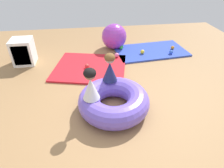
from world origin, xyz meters
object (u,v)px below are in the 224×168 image
(play_ball_yellow, at_px, (142,52))
(child_in_navy, at_px, (110,68))
(play_ball_red, at_px, (87,66))
(storage_cube, at_px, (23,52))
(inflatable_cushion, at_px, (114,101))
(play_ball_pink, at_px, (117,55))
(play_ball_blue, at_px, (171,52))
(play_ball_orange, at_px, (173,47))
(child_in_white, at_px, (91,84))
(play_ball_green, at_px, (121,47))
(play_ball_teal, at_px, (112,79))
(exercise_ball_large, at_px, (114,36))

(play_ball_yellow, bearing_deg, child_in_navy, -123.35)
(play_ball_red, bearing_deg, storage_cube, 161.09)
(inflatable_cushion, height_order, play_ball_pink, inflatable_cushion)
(play_ball_blue, xyz_separation_m, play_ball_orange, (0.15, 0.26, -0.00))
(child_in_white, distance_m, play_ball_blue, 2.76)
(child_in_navy, xyz_separation_m, play_ball_blue, (1.68, 1.40, -0.49))
(child_in_navy, xyz_separation_m, play_ball_green, (0.53, 1.84, -0.48))
(play_ball_pink, bearing_deg, play_ball_teal, -104.00)
(play_ball_blue, bearing_deg, storage_cube, 179.06)
(play_ball_blue, xyz_separation_m, storage_cube, (-3.42, 0.06, 0.19))
(play_ball_red, bearing_deg, play_ball_pink, 30.11)
(child_in_white, bearing_deg, play_ball_red, 76.85)
(play_ball_blue, xyz_separation_m, play_ball_pink, (-1.34, -0.00, 0.01))
(play_ball_green, distance_m, play_ball_yellow, 0.57)
(play_ball_teal, relative_size, play_ball_green, 0.89)
(inflatable_cushion, xyz_separation_m, play_ball_pink, (0.32, 1.75, -0.08))
(inflatable_cushion, xyz_separation_m, child_in_white, (-0.34, -0.09, 0.41))
(play_ball_red, xyz_separation_m, play_ball_yellow, (1.36, 0.52, 0.00))
(child_in_white, height_order, play_ball_red, child_in_white)
(play_ball_red, xyz_separation_m, play_ball_green, (0.90, 0.86, 0.01))
(play_ball_teal, bearing_deg, storage_cube, 150.00)
(inflatable_cushion, bearing_deg, play_ball_yellow, 62.26)
(play_ball_orange, bearing_deg, child_in_white, -135.76)
(play_ball_red, relative_size, exercise_ball_large, 0.15)
(child_in_white, relative_size, play_ball_blue, 5.09)
(child_in_navy, distance_m, play_ball_orange, 2.51)
(child_in_white, xyz_separation_m, storage_cube, (-1.41, 1.89, -0.30))
(storage_cube, bearing_deg, play_ball_green, 9.76)
(play_ball_red, height_order, storage_cube, storage_cube)
(play_ball_yellow, bearing_deg, play_ball_red, -159.16)
(child_in_white, distance_m, storage_cube, 2.38)
(play_ball_red, bearing_deg, child_in_white, -88.20)
(play_ball_pink, xyz_separation_m, storage_cube, (-2.08, 0.06, 0.19))
(play_ball_orange, height_order, play_ball_green, play_ball_green)
(child_in_navy, xyz_separation_m, play_ball_red, (-0.37, 0.99, -0.49))
(inflatable_cushion, distance_m, storage_cube, 2.52)
(play_ball_red, bearing_deg, exercise_ball_large, 54.49)
(play_ball_pink, distance_m, play_ball_green, 0.48)
(play_ball_pink, bearing_deg, exercise_ball_large, 87.58)
(inflatable_cushion, relative_size, play_ball_green, 10.71)
(child_in_navy, distance_m, play_ball_blue, 2.24)
(child_in_navy, distance_m, play_ball_yellow, 1.86)
(play_ball_red, distance_m, play_ball_pink, 0.82)
(play_ball_green, relative_size, storage_cube, 0.19)
(play_ball_blue, height_order, play_ball_pink, play_ball_pink)
(child_in_white, relative_size, play_ball_green, 4.67)
(play_ball_red, bearing_deg, play_ball_orange, 17.05)
(play_ball_orange, bearing_deg, exercise_ball_large, 166.27)
(inflatable_cushion, bearing_deg, play_ball_green, 76.86)
(play_ball_red, relative_size, play_ball_green, 0.89)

